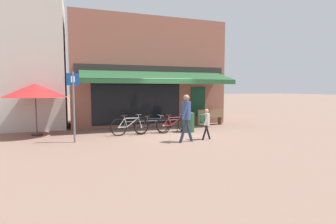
{
  "coord_description": "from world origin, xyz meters",
  "views": [
    {
      "loc": [
        -4.21,
        -10.57,
        2.0
      ],
      "look_at": [
        -0.61,
        -0.53,
        1.05
      ],
      "focal_mm": 28.0,
      "sensor_mm": 36.0,
      "label": 1
    }
  ],
  "objects": [
    {
      "name": "bicycle_red",
      "position": [
        0.05,
        0.49,
        0.38
      ],
      "size": [
        1.79,
        0.52,
        0.86
      ],
      "rotation": [
        -0.09,
        0.0,
        0.1
      ],
      "color": "black",
      "rests_on": "ground_plane"
    },
    {
      "name": "litter_bin",
      "position": [
        0.72,
        0.44,
        0.5
      ],
      "size": [
        0.62,
        0.62,
        1.0
      ],
      "color": "#23472D",
      "rests_on": "ground_plane"
    },
    {
      "name": "parking_sign",
      "position": [
        -4.23,
        -0.33,
        1.6
      ],
      "size": [
        0.44,
        0.07,
        2.62
      ],
      "color": "slate",
      "rests_on": "ground_plane"
    },
    {
      "name": "pedestrian_child",
      "position": [
        0.62,
        -1.5,
        0.77
      ],
      "size": [
        0.49,
        0.32,
        1.22
      ],
      "rotation": [
        0.0,
        0.0,
        -0.17
      ],
      "color": "black",
      "rests_on": "ground_plane"
    },
    {
      "name": "bike_rack_rail",
      "position": [
        -0.92,
        0.75,
        0.46
      ],
      "size": [
        2.58,
        0.04,
        0.57
      ],
      "color": "#47494F",
      "rests_on": "ground_plane"
    },
    {
      "name": "park_bench",
      "position": [
        2.8,
        2.16,
        0.46
      ],
      "size": [
        1.62,
        0.5,
        0.87
      ],
      "rotation": [
        0.0,
        0.0,
        0.04
      ],
      "color": "brown",
      "rests_on": "ground_plane"
    },
    {
      "name": "bicycle_silver",
      "position": [
        -1.95,
        0.6,
        0.39
      ],
      "size": [
        1.78,
        0.63,
        0.89
      ],
      "rotation": [
        -0.09,
        0.0,
        0.21
      ],
      "color": "black",
      "rests_on": "ground_plane"
    },
    {
      "name": "bicycle_black",
      "position": [
        -0.96,
        0.55,
        0.37
      ],
      "size": [
        1.75,
        0.59,
        0.81
      ],
      "rotation": [
        0.02,
        0.0,
        0.24
      ],
      "color": "black",
      "rests_on": "ground_plane"
    },
    {
      "name": "ground_plane",
      "position": [
        0.0,
        0.0,
        0.0
      ],
      "size": [
        160.0,
        160.0,
        0.0
      ],
      "primitive_type": "plane",
      "color": "#846656"
    },
    {
      "name": "pedestrian_adult",
      "position": [
        -0.29,
        -1.67,
        1.11
      ],
      "size": [
        0.63,
        0.49,
        1.8
      ],
      "rotation": [
        0.0,
        0.0,
        -0.15
      ],
      "color": "#282D47",
      "rests_on": "ground_plane"
    },
    {
      "name": "shop_front",
      "position": [
        -0.15,
        4.33,
        2.91
      ],
      "size": [
        8.52,
        4.78,
        5.82
      ],
      "color": "#8E5647",
      "rests_on": "ground_plane"
    },
    {
      "name": "cafe_parasol",
      "position": [
        -5.75,
        1.76,
        1.93
      ],
      "size": [
        2.61,
        2.61,
        2.23
      ],
      "color": "#4C3D2D",
      "rests_on": "ground_plane"
    }
  ]
}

